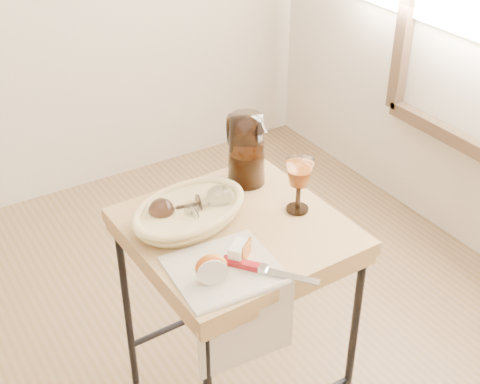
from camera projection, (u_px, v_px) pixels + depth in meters
side_table at (237, 320)px, 2.03m from camera, size 0.58×0.58×0.72m
tea_towel at (224, 269)px, 1.67m from camera, size 0.28×0.26×0.01m
bread_basket at (189, 213)px, 1.84m from camera, size 0.37×0.30×0.06m
goblet_lying_a at (178, 208)px, 1.83m from camera, size 0.13×0.10×0.07m
goblet_lying_b at (207, 205)px, 1.83m from camera, size 0.14×0.11×0.08m
pitcher at (246, 150)px, 1.98m from camera, size 0.22×0.27×0.26m
wine_goblet at (299, 186)px, 1.86m from camera, size 0.08×0.08×0.17m
apple_half at (211, 267)px, 1.62m from camera, size 0.09×0.07×0.07m
apple_wedge at (238, 251)px, 1.69m from camera, size 0.07×0.07×0.04m
table_knife at (266, 269)px, 1.65m from camera, size 0.17×0.21×0.02m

